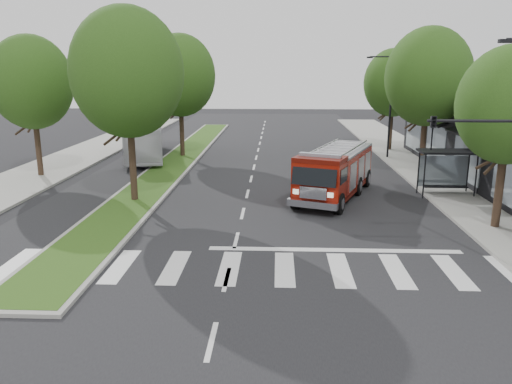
{
  "coord_description": "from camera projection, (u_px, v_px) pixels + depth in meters",
  "views": [
    {
      "loc": [
        1.69,
        -19.81,
        7.03
      ],
      "look_at": [
        0.78,
        1.24,
        1.8
      ],
      "focal_mm": 35.0,
      "sensor_mm": 36.0,
      "label": 1
    }
  ],
  "objects": [
    {
      "name": "median",
      "position": [
        178.0,
        161.0,
        38.65
      ],
      "size": [
        3.0,
        50.0,
        0.15
      ],
      "color": "gray",
      "rests_on": "ground"
    },
    {
      "name": "streetlight_right_far",
      "position": [
        389.0,
        102.0,
        38.85
      ],
      "size": [
        2.11,
        0.2,
        8.0
      ],
      "color": "black",
      "rests_on": "ground"
    },
    {
      "name": "tree_right_mid",
      "position": [
        428.0,
        77.0,
        32.5
      ],
      "size": [
        5.6,
        5.6,
        9.72
      ],
      "color": "black",
      "rests_on": "ground"
    },
    {
      "name": "tree_right_far",
      "position": [
        393.0,
        83.0,
        42.35
      ],
      "size": [
        5.0,
        5.0,
        8.73
      ],
      "color": "black",
      "rests_on": "ground"
    },
    {
      "name": "fire_engine",
      "position": [
        335.0,
        172.0,
        27.76
      ],
      "size": [
        5.39,
        8.74,
        2.92
      ],
      "rotation": [
        0.0,
        0.0,
        -0.37
      ],
      "color": "#4F0B04",
      "rests_on": "ground"
    },
    {
      "name": "tree_median_far",
      "position": [
        180.0,
        75.0,
        39.05
      ],
      "size": [
        5.6,
        5.6,
        9.72
      ],
      "color": "black",
      "rests_on": "ground"
    },
    {
      "name": "sidewalk_right",
      "position": [
        456.0,
        187.0,
        30.13
      ],
      "size": [
        5.0,
        80.0,
        0.15
      ],
      "primitive_type": "cube",
      "color": "gray",
      "rests_on": "ground"
    },
    {
      "name": "tree_right_near",
      "position": [
        509.0,
        105.0,
        21.1
      ],
      "size": [
        4.4,
        4.4,
        8.05
      ],
      "color": "black",
      "rests_on": "ground"
    },
    {
      "name": "ground",
      "position": [
        236.0,
        240.0,
        20.97
      ],
      "size": [
        140.0,
        140.0,
        0.0
      ],
      "primitive_type": "plane",
      "color": "black",
      "rests_on": "ground"
    },
    {
      "name": "sidewalk_left",
      "position": [
        19.0,
        183.0,
        31.25
      ],
      "size": [
        5.0,
        80.0,
        0.15
      ],
      "primitive_type": "cube",
      "color": "gray",
      "rests_on": "ground"
    },
    {
      "name": "bus_shelter",
      "position": [
        447.0,
        160.0,
        27.91
      ],
      "size": [
        3.2,
        1.6,
        2.61
      ],
      "color": "black",
      "rests_on": "ground"
    },
    {
      "name": "city_bus",
      "position": [
        145.0,
        138.0,
        40.02
      ],
      "size": [
        5.24,
        11.79,
        3.2
      ],
      "primitive_type": "imported",
      "rotation": [
        0.0,
        0.0,
        0.23
      ],
      "color": "silver",
      "rests_on": "ground"
    },
    {
      "name": "tree_left_mid",
      "position": [
        31.0,
        82.0,
        31.7
      ],
      "size": [
        5.2,
        5.2,
        9.16
      ],
      "color": "black",
      "rests_on": "ground"
    },
    {
      "name": "tree_median_near",
      "position": [
        127.0,
        73.0,
        25.39
      ],
      "size": [
        5.8,
        5.8,
        10.16
      ],
      "color": "black",
      "rests_on": "ground"
    }
  ]
}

